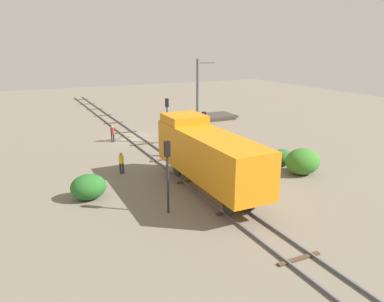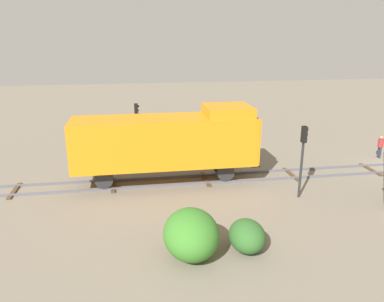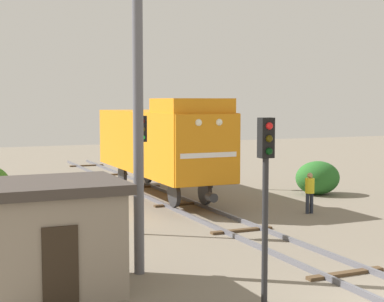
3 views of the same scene
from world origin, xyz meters
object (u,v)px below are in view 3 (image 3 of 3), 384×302
at_px(traffic_signal_mid, 142,152).
at_px(relay_hut, 49,236).
at_px(catenary_mast, 136,109).
at_px(locomotive, 161,140).
at_px(traffic_signal_near, 266,176).
at_px(traffic_signal_far, 212,131).
at_px(worker_by_signal, 310,190).

bearing_deg(traffic_signal_mid, relay_hut, -129.11).
bearing_deg(traffic_signal_mid, catenary_mast, -110.69).
bearing_deg(catenary_mast, locomotive, 66.25).
height_order(locomotive, traffic_signal_mid, locomotive).
xyz_separation_m(locomotive, relay_hut, (-7.50, -12.15, -1.38)).
xyz_separation_m(traffic_signal_near, traffic_signal_far, (6.80, 16.85, 0.09)).
bearing_deg(worker_by_signal, traffic_signal_far, -84.67).
bearing_deg(traffic_signal_near, relay_hut, 146.07).
bearing_deg(traffic_signal_near, locomotive, 77.99).
distance_m(traffic_signal_near, relay_hut, 5.42).
bearing_deg(locomotive, traffic_signal_far, 26.71).
relative_size(traffic_signal_mid, traffic_signal_far, 0.94).
height_order(traffic_signal_far, catenary_mast, catenary_mast).
height_order(catenary_mast, relay_hut, catenary_mast).
relative_size(traffic_signal_near, catenary_mast, 0.51).
bearing_deg(traffic_signal_far, catenary_mast, -123.05).
bearing_deg(relay_hut, locomotive, 58.31).
bearing_deg(traffic_signal_far, relay_hut, -128.49).
bearing_deg(relay_hut, catenary_mast, 14.96).
bearing_deg(catenary_mast, traffic_signal_mid, 69.31).
bearing_deg(traffic_signal_near, worker_by_signal, 49.85).
height_order(traffic_signal_mid, worker_by_signal, traffic_signal_mid).
height_order(traffic_signal_far, worker_by_signal, traffic_signal_far).
distance_m(locomotive, worker_by_signal, 7.75).
distance_m(locomotive, traffic_signal_far, 4.04).
height_order(locomotive, traffic_signal_far, locomotive).
xyz_separation_m(traffic_signal_mid, catenary_mast, (-1.66, -4.39, 1.56)).
bearing_deg(worker_by_signal, locomotive, -55.09).
relative_size(catenary_mast, relay_hut, 2.40).
distance_m(traffic_signal_mid, catenary_mast, 4.95).
bearing_deg(traffic_signal_near, traffic_signal_far, 68.03).
bearing_deg(traffic_signal_mid, traffic_signal_near, -88.56).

